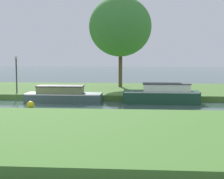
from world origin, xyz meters
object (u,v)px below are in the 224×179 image
Objects in this scene: forest_barge at (162,95)px; channel_buoy at (30,105)px; mooring_post_far at (47,90)px; willow_tree_centre at (120,27)px; lamp_post at (16,69)px; slate_narrowboat at (63,95)px.

forest_barge is 10.90× the size of channel_buoy.
mooring_post_far reaches higher than channel_buoy.
willow_tree_centre reaches higher than lamp_post.
slate_narrowboat is at bearing -26.50° from lamp_post.
channel_buoy is at bearing -115.61° from slate_narrowboat.
lamp_post is at bearing 169.65° from forest_barge.
mooring_post_far is at bearing -132.11° from willow_tree_centre.
slate_narrowboat reaches higher than channel_buoy.
slate_narrowboat is at bearing -117.88° from willow_tree_centre.
channel_buoy is at bearing -89.53° from mooring_post_far.
channel_buoy is (0.03, -4.07, -0.49)m from mooring_post_far.
willow_tree_centre is at bearing 32.47° from lamp_post.
channel_buoy is (-1.38, -2.88, -0.25)m from slate_narrowboat.
slate_narrowboat is 4.65m from lamp_post.
lamp_post reaches higher than mooring_post_far.
slate_narrowboat is 8.14× the size of mooring_post_far.
slate_narrowboat is 9.03m from willow_tree_centre.
willow_tree_centre is 2.74× the size of lamp_post.
lamp_post is 2.95m from mooring_post_far.
willow_tree_centre reaches higher than channel_buoy.
forest_barge is 6.71m from slate_narrowboat.
slate_narrowboat is 1.86m from mooring_post_far.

